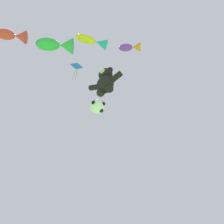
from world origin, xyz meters
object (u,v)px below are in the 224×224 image
(fish_kite_crimson, at_px, (13,36))
(teddy_bear_kite, at_px, (105,81))
(soccer_ball_kite, at_px, (98,106))
(fish_kite_violet, at_px, (131,47))
(diamond_kite, at_px, (76,67))
(fish_kite_goldfin, at_px, (94,41))
(fish_kite_emerald, at_px, (57,45))

(fish_kite_crimson, bearing_deg, teddy_bear_kite, 48.04)
(teddy_bear_kite, bearing_deg, soccer_ball_kite, 166.20)
(fish_kite_violet, height_order, fish_kite_crimson, fish_kite_violet)
(fish_kite_violet, bearing_deg, diamond_kite, 176.16)
(fish_kite_violet, bearing_deg, fish_kite_crimson, -139.90)
(fish_kite_goldfin, xyz_separation_m, diamond_kite, (-3.11, 1.89, 1.93))
(teddy_bear_kite, height_order, fish_kite_violet, fish_kite_violet)
(fish_kite_emerald, distance_m, diamond_kite, 4.55)
(soccer_ball_kite, bearing_deg, fish_kite_emerald, -120.79)
(fish_kite_violet, height_order, diamond_kite, diamond_kite)
(diamond_kite, bearing_deg, teddy_bear_kite, -12.08)
(teddy_bear_kite, height_order, soccer_ball_kite, teddy_bear_kite)
(teddy_bear_kite, xyz_separation_m, diamond_kite, (-3.39, 0.72, 5.25))
(fish_kite_goldfin, bearing_deg, fish_kite_emerald, -143.80)
(diamond_kite, bearing_deg, fish_kite_violet, -3.84)
(teddy_bear_kite, distance_m, fish_kite_goldfin, 3.53)
(soccer_ball_kite, height_order, fish_kite_emerald, fish_kite_emerald)
(soccer_ball_kite, height_order, diamond_kite, diamond_kite)
(fish_kite_emerald, bearing_deg, diamond_kite, 112.53)
(teddy_bear_kite, height_order, fish_kite_emerald, fish_kite_emerald)
(fish_kite_goldfin, height_order, diamond_kite, diamond_kite)
(fish_kite_violet, relative_size, fish_kite_goldfin, 0.78)
(soccer_ball_kite, distance_m, fish_kite_crimson, 6.82)
(fish_kite_emerald, height_order, diamond_kite, diamond_kite)
(fish_kite_violet, distance_m, diamond_kite, 5.51)
(fish_kite_goldfin, height_order, fish_kite_emerald, fish_kite_goldfin)
(teddy_bear_kite, distance_m, diamond_kite, 6.29)
(fish_kite_goldfin, bearing_deg, soccer_ball_kite, 100.13)
(soccer_ball_kite, xyz_separation_m, fish_kite_crimson, (-3.36, -4.44, 3.95))
(fish_kite_goldfin, height_order, fish_kite_crimson, fish_kite_goldfin)
(teddy_bear_kite, height_order, fish_kite_goldfin, fish_kite_goldfin)
(teddy_bear_kite, relative_size, fish_kite_crimson, 1.25)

